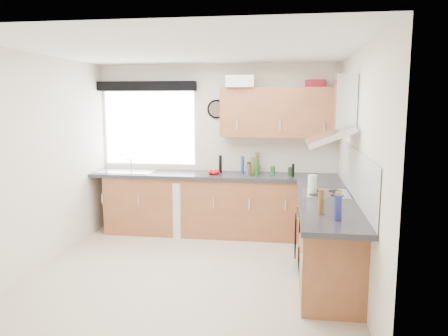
% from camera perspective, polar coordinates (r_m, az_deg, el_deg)
% --- Properties ---
extents(ground_plane, '(3.60, 3.60, 0.00)m').
position_cam_1_polar(ground_plane, '(5.19, -4.24, -13.49)').
color(ground_plane, beige).
extents(ceiling, '(3.60, 3.60, 0.02)m').
position_cam_1_polar(ceiling, '(4.83, -4.59, 15.13)').
color(ceiling, white).
rests_on(ceiling, wall_back).
extents(wall_back, '(3.60, 0.02, 2.50)m').
position_cam_1_polar(wall_back, '(6.61, -0.93, 2.58)').
color(wall_back, silver).
rests_on(wall_back, ground_plane).
extents(wall_front, '(3.60, 0.02, 2.50)m').
position_cam_1_polar(wall_front, '(3.15, -11.73, -4.48)').
color(wall_front, silver).
rests_on(wall_front, ground_plane).
extents(wall_left, '(0.02, 3.60, 2.50)m').
position_cam_1_polar(wall_left, '(5.54, -22.88, 0.68)').
color(wall_left, silver).
rests_on(wall_left, ground_plane).
extents(wall_right, '(0.02, 3.60, 2.50)m').
position_cam_1_polar(wall_right, '(4.79, 17.10, -0.18)').
color(wall_right, silver).
rests_on(wall_right, ground_plane).
extents(window, '(1.40, 0.02, 1.10)m').
position_cam_1_polar(window, '(6.82, -9.72, 5.18)').
color(window, silver).
rests_on(window, wall_back).
extents(window_blind, '(1.50, 0.18, 0.14)m').
position_cam_1_polar(window_blind, '(6.73, -10.10, 10.49)').
color(window_blind, black).
rests_on(window_blind, wall_back).
extents(splashback, '(0.01, 3.00, 0.54)m').
position_cam_1_polar(splashback, '(5.09, 16.46, -0.44)').
color(splashback, white).
rests_on(splashback, wall_right).
extents(base_cab_back, '(3.00, 0.58, 0.86)m').
position_cam_1_polar(base_cab_back, '(6.48, -2.20, -4.91)').
color(base_cab_back, brown).
rests_on(base_cab_back, ground_plane).
extents(base_cab_corner, '(0.60, 0.60, 0.86)m').
position_cam_1_polar(base_cab_corner, '(6.38, 12.11, -5.33)').
color(base_cab_corner, brown).
rests_on(base_cab_corner, ground_plane).
extents(base_cab_right, '(0.58, 2.10, 0.86)m').
position_cam_1_polar(base_cab_right, '(5.08, 13.15, -9.01)').
color(base_cab_right, brown).
rests_on(base_cab_right, ground_plane).
extents(worktop_back, '(3.60, 0.62, 0.05)m').
position_cam_1_polar(worktop_back, '(6.36, -1.36, -0.98)').
color(worktop_back, '#232328').
rests_on(worktop_back, base_cab_back).
extents(worktop_right, '(0.62, 2.42, 0.05)m').
position_cam_1_polar(worktop_right, '(4.82, 13.36, -4.39)').
color(worktop_right, '#232328').
rests_on(worktop_right, base_cab_right).
extents(sink, '(0.84, 0.46, 0.10)m').
position_cam_1_polar(sink, '(6.71, -12.63, -0.12)').
color(sink, silver).
rests_on(sink, worktop_back).
extents(oven, '(0.56, 0.58, 0.85)m').
position_cam_1_polar(oven, '(5.23, 12.91, -8.56)').
color(oven, black).
rests_on(oven, ground_plane).
extents(hob_plate, '(0.52, 0.52, 0.01)m').
position_cam_1_polar(hob_plate, '(5.10, 13.10, -3.28)').
color(hob_plate, silver).
rests_on(hob_plate, worktop_right).
extents(extractor_hood, '(0.52, 0.78, 0.66)m').
position_cam_1_polar(extractor_hood, '(5.01, 14.58, 6.29)').
color(extractor_hood, silver).
rests_on(extractor_hood, wall_right).
extents(upper_cabinets, '(1.70, 0.35, 0.70)m').
position_cam_1_polar(upper_cabinets, '(6.31, 7.41, 7.22)').
color(upper_cabinets, brown).
rests_on(upper_cabinets, wall_back).
extents(washing_machine, '(0.68, 0.66, 0.80)m').
position_cam_1_polar(washing_machine, '(6.61, -6.68, -4.94)').
color(washing_machine, silver).
rests_on(washing_machine, ground_plane).
extents(wall_clock, '(0.28, 0.04, 0.28)m').
position_cam_1_polar(wall_clock, '(6.53, -1.00, 7.69)').
color(wall_clock, black).
rests_on(wall_clock, wall_back).
extents(casserole, '(0.41, 0.31, 0.16)m').
position_cam_1_polar(casserole, '(6.24, 2.10, 11.24)').
color(casserole, silver).
rests_on(casserole, upper_cabinets).
extents(storage_box, '(0.29, 0.26, 0.11)m').
position_cam_1_polar(storage_box, '(6.41, 11.87, 10.75)').
color(storage_box, '#B42437').
rests_on(storage_box, upper_cabinets).
extents(utensil_pot, '(0.10, 0.10, 0.13)m').
position_cam_1_polar(utensil_pot, '(6.47, 4.39, -0.04)').
color(utensil_pot, gray).
rests_on(utensil_pot, worktop_back).
extents(kitchen_roll, '(0.13, 0.13, 0.22)m').
position_cam_1_polar(kitchen_roll, '(5.05, 11.46, -2.15)').
color(kitchen_roll, silver).
rests_on(kitchen_roll, worktop_right).
extents(tomato_cluster, '(0.19, 0.19, 0.07)m').
position_cam_1_polar(tomato_cluster, '(6.29, -1.35, -0.54)').
color(tomato_cluster, red).
rests_on(tomato_cluster, worktop_back).
extents(jar_0, '(0.06, 0.06, 0.16)m').
position_cam_1_polar(jar_0, '(6.20, 3.24, -0.28)').
color(jar_0, brown).
rests_on(jar_0, worktop_back).
extents(jar_1, '(0.06, 0.06, 0.23)m').
position_cam_1_polar(jar_1, '(6.46, 3.76, 0.41)').
color(jar_1, olive).
rests_on(jar_1, worktop_back).
extents(jar_2, '(0.05, 0.05, 0.16)m').
position_cam_1_polar(jar_2, '(6.42, 3.24, 0.07)').
color(jar_2, '#2F271A').
rests_on(jar_2, worktop_back).
extents(jar_3, '(0.07, 0.07, 0.12)m').
position_cam_1_polar(jar_3, '(6.27, 8.66, -0.43)').
color(jar_3, '#163412').
rests_on(jar_3, worktop_back).
extents(jar_4, '(0.07, 0.07, 0.24)m').
position_cam_1_polar(jar_4, '(6.19, 4.30, 0.11)').
color(jar_4, '#214D1B').
rests_on(jar_4, worktop_back).
extents(jar_5, '(0.05, 0.05, 0.25)m').
position_cam_1_polar(jar_5, '(6.37, 2.44, 0.41)').
color(jar_5, navy).
rests_on(jar_5, worktop_back).
extents(jar_6, '(0.07, 0.07, 0.12)m').
position_cam_1_polar(jar_6, '(6.31, 6.39, -0.32)').
color(jar_6, '#205B24').
rests_on(jar_6, worktop_back).
extents(jar_7, '(0.05, 0.05, 0.26)m').
position_cam_1_polar(jar_7, '(6.42, -0.48, 0.51)').
color(jar_7, black).
rests_on(jar_7, worktop_back).
extents(jar_8, '(0.07, 0.07, 0.15)m').
position_cam_1_polar(jar_8, '(6.21, 3.22, -0.29)').
color(jar_8, navy).
rests_on(jar_8, worktop_back).
extents(jar_9, '(0.04, 0.04, 0.19)m').
position_cam_1_polar(jar_9, '(6.14, 9.01, -0.32)').
color(jar_9, black).
rests_on(jar_9, worktop_back).
extents(bottle_0, '(0.06, 0.06, 0.18)m').
position_cam_1_polar(bottle_0, '(4.38, 14.65, -4.21)').
color(bottle_0, olive).
rests_on(bottle_0, worktop_right).
extents(bottle_1, '(0.07, 0.07, 0.23)m').
position_cam_1_polar(bottle_1, '(4.01, 14.67, -5.05)').
color(bottle_1, navy).
rests_on(bottle_1, worktop_right).
extents(bottle_2, '(0.05, 0.05, 0.24)m').
position_cam_1_polar(bottle_2, '(4.18, 12.56, -4.36)').
color(bottle_2, brown).
rests_on(bottle_2, worktop_right).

